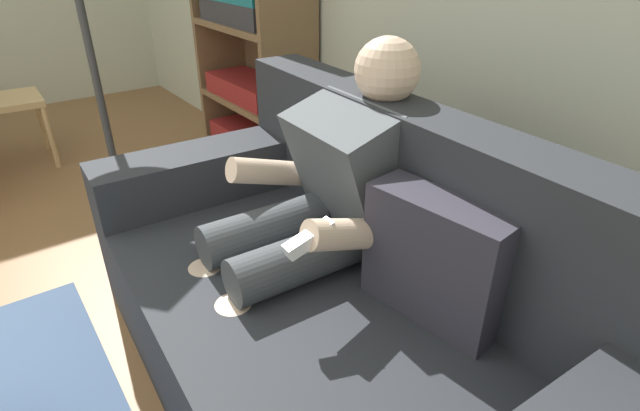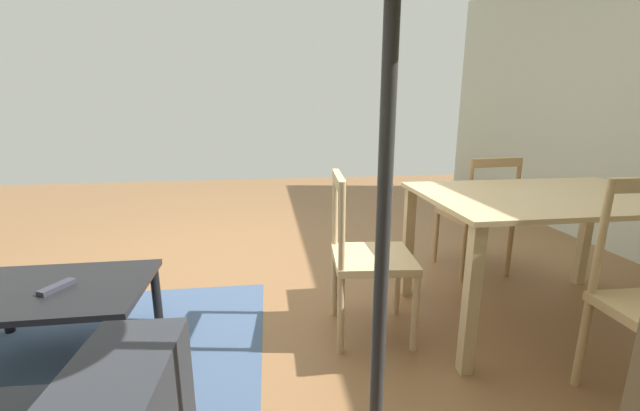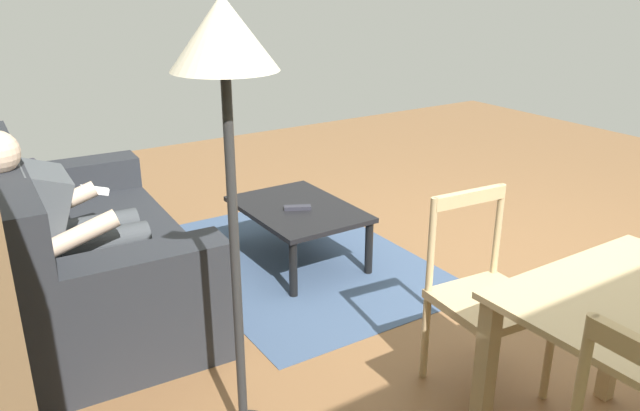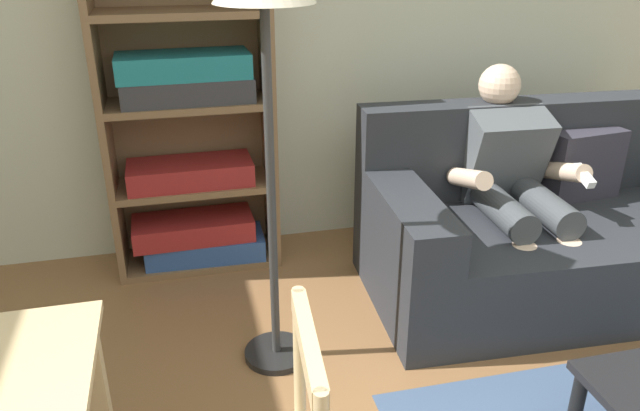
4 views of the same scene
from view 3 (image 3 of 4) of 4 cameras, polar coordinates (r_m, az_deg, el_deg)
ground_plane at (r=4.01m, az=15.02°, el=-6.73°), size 8.32×8.32×0.00m
couch at (r=3.72m, az=-21.09°, el=-4.09°), size 1.89×1.04×0.92m
person_lounging at (r=3.43m, az=-21.91°, el=-1.75°), size 0.61×0.94×1.10m
coffee_table at (r=4.02m, az=-2.04°, el=-0.76°), size 0.88×0.63×0.38m
tv_remote at (r=3.96m, az=-2.06°, el=-0.19°), size 0.12×0.17×0.02m
dining_chair_facing_couch at (r=2.87m, az=14.80°, el=-8.16°), size 0.46×0.46×0.89m
area_rug at (r=4.15m, az=-1.98°, el=-4.94°), size 2.01×1.42×0.01m
floor_lamp at (r=2.11m, az=-8.56°, el=11.15°), size 0.36×0.36×1.73m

